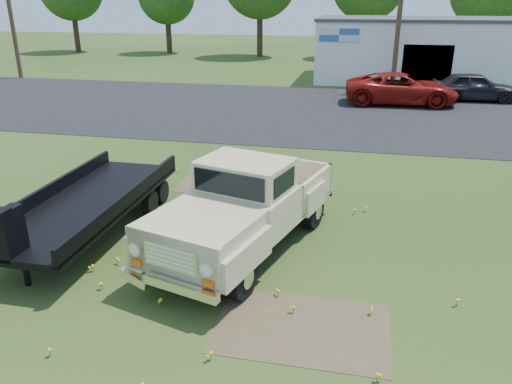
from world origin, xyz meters
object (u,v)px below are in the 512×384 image
(flatbed_trailer, at_px, (87,198))
(dark_sedan, at_px, (474,87))
(red_pickup, at_px, (401,89))
(vintage_pickup_truck, at_px, (246,205))

(flatbed_trailer, distance_m, dark_sedan, 23.30)
(red_pickup, bearing_deg, vintage_pickup_truck, 164.05)
(vintage_pickup_truck, relative_size, flatbed_trailer, 0.90)
(flatbed_trailer, height_order, dark_sedan, flatbed_trailer)
(vintage_pickup_truck, relative_size, dark_sedan, 1.29)
(red_pickup, distance_m, dark_sedan, 4.44)
(dark_sedan, bearing_deg, vintage_pickup_truck, 155.17)
(flatbed_trailer, relative_size, red_pickup, 1.11)
(vintage_pickup_truck, bearing_deg, dark_sedan, 83.09)
(red_pickup, relative_size, dark_sedan, 1.30)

